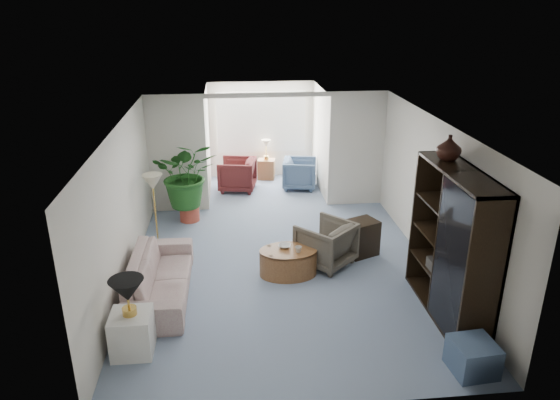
{
  "coord_description": "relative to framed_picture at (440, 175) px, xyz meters",
  "views": [
    {
      "loc": [
        -0.83,
        -7.5,
        4.29
      ],
      "look_at": [
        0.0,
        0.6,
        1.1
      ],
      "focal_mm": 33.2,
      "sensor_mm": 36.0,
      "label": 1
    }
  ],
  "objects": [
    {
      "name": "sofa",
      "position": [
        -4.41,
        -0.34,
        -1.38
      ],
      "size": [
        0.88,
        2.21,
        0.64
      ],
      "primitive_type": "imported",
      "rotation": [
        0.0,
        0.0,
        1.56
      ],
      "color": "#BEB4A1",
      "rests_on": "ground"
    },
    {
      "name": "house_plant",
      "position": [
        -4.14,
        2.54,
        -0.69
      ],
      "size": [
        1.24,
        1.08,
        1.38
      ],
      "primitive_type": "imported",
      "color": "#21581E",
      "rests_on": "plant_pot"
    },
    {
      "name": "coffee_cup",
      "position": [
        -2.23,
        0.01,
        -1.2
      ],
      "size": [
        0.13,
        0.13,
        0.1
      ],
      "primitive_type": "imported",
      "rotation": [
        0.0,
        0.0,
        -0.24
      ],
      "color": "beige",
      "rests_on": "coffee_table"
    },
    {
      "name": "back_pier_right",
      "position": [
        -0.56,
        3.1,
        -0.45
      ],
      "size": [
        1.2,
        0.12,
        2.5
      ],
      "primitive_type": "cube",
      "color": "silver",
      "rests_on": "ground"
    },
    {
      "name": "sunroom_chair_maroon",
      "position": [
        -3.12,
        4.27,
        -1.32
      ],
      "size": [
        0.98,
        0.96,
        0.76
      ],
      "primitive_type": "imported",
      "rotation": [
        0.0,
        0.0,
        -1.76
      ],
      "color": "#541E1C",
      "rests_on": "ground"
    },
    {
      "name": "back_pier_left",
      "position": [
        -4.36,
        3.1,
        -0.45
      ],
      "size": [
        1.2,
        0.12,
        2.5
      ],
      "primitive_type": "cube",
      "color": "silver",
      "rests_on": "ground"
    },
    {
      "name": "window_pane",
      "position": [
        -2.46,
        5.28,
        -0.3
      ],
      "size": [
        2.2,
        0.02,
        1.5
      ],
      "primitive_type": "cube",
      "color": "white"
    },
    {
      "name": "coffee_table",
      "position": [
        -2.38,
        0.11,
        -1.47
      ],
      "size": [
        1.15,
        1.15,
        0.45
      ],
      "primitive_type": "cylinder",
      "rotation": [
        0.0,
        0.0,
        -0.24
      ],
      "color": "olive",
      "rests_on": "ground"
    },
    {
      "name": "sunroom_table",
      "position": [
        -2.37,
        5.02,
        -1.45
      ],
      "size": [
        0.47,
        0.39,
        0.5
      ],
      "primitive_type": "cube",
      "rotation": [
        0.0,
        0.0,
        -0.19
      ],
      "color": "olive",
      "rests_on": "ground"
    },
    {
      "name": "framed_picture",
      "position": [
        0.0,
        0.0,
        0.0
      ],
      "size": [
        0.04,
        0.5,
        0.4
      ],
      "primitive_type": "cube",
      "color": "#ACA389"
    },
    {
      "name": "entertainment_cabinet",
      "position": [
        -0.23,
        -1.19,
        -0.62
      ],
      "size": [
        0.52,
        1.94,
        2.16
      ],
      "primitive_type": "cube",
      "color": "black",
      "rests_on": "ground"
    },
    {
      "name": "back_header",
      "position": [
        -2.46,
        3.1,
        0.75
      ],
      "size": [
        2.6,
        0.12,
        0.1
      ],
      "primitive_type": "cube",
      "color": "silver",
      "rests_on": "back_pier_left"
    },
    {
      "name": "window_blinds",
      "position": [
        -2.46,
        5.25,
        -0.3
      ],
      "size": [
        2.2,
        0.02,
        1.5
      ],
      "primitive_type": "cube",
      "color": "white"
    },
    {
      "name": "wingback_chair",
      "position": [
        -1.71,
        0.42,
        -1.32
      ],
      "size": [
        1.17,
        1.18,
        0.77
      ],
      "primitive_type": "imported",
      "rotation": [
        0.0,
        0.0,
        3.9
      ],
      "color": "#595246",
      "rests_on": "ground"
    },
    {
      "name": "floor_lamp",
      "position": [
        -4.65,
        1.42,
        -0.45
      ],
      "size": [
        0.36,
        0.36,
        0.28
      ],
      "primitive_type": "cone",
      "color": "beige",
      "rests_on": "ground"
    },
    {
      "name": "shelf_clutter",
      "position": [
        -0.28,
        -1.42,
        -0.76
      ],
      "size": [
        0.3,
        0.97,
        1.06
      ],
      "color": "#282522",
      "rests_on": "entertainment_cabinet"
    },
    {
      "name": "sunroom_floor",
      "position": [
        -2.46,
        4.2,
        -1.7
      ],
      "size": [
        2.6,
        2.6,
        0.0
      ],
      "primitive_type": "plane",
      "color": "#808DA9",
      "rests_on": "ground"
    },
    {
      "name": "end_table",
      "position": [
        -4.61,
        -1.69,
        -1.42
      ],
      "size": [
        0.52,
        0.52,
        0.57
      ],
      "primitive_type": "cube",
      "rotation": [
        0.0,
        0.0,
        -0.01
      ],
      "color": "white",
      "rests_on": "ground"
    },
    {
      "name": "cabinet_urn",
      "position": [
        -0.23,
        -0.69,
        0.64
      ],
      "size": [
        0.34,
        0.34,
        0.36
      ],
      "primitive_type": "imported",
      "color": "black",
      "rests_on": "entertainment_cabinet"
    },
    {
      "name": "ottoman",
      "position": [
        -0.42,
        -2.49,
        -1.5
      ],
      "size": [
        0.55,
        0.55,
        0.41
      ],
      "primitive_type": "cube",
      "rotation": [
        0.0,
        0.0,
        0.09
      ],
      "color": "slate",
      "rests_on": "ground"
    },
    {
      "name": "table_lamp",
      "position": [
        -4.61,
        -1.69,
        -0.78
      ],
      "size": [
        0.44,
        0.44,
        0.3
      ],
      "primitive_type": "cone",
      "color": "black",
      "rests_on": "end_table"
    },
    {
      "name": "side_table_dark",
      "position": [
        -1.01,
        0.72,
        -1.38
      ],
      "size": [
        0.66,
        0.6,
        0.64
      ],
      "primitive_type": "cube",
      "rotation": [
        0.0,
        0.0,
        0.41
      ],
      "color": "black",
      "rests_on": "ground"
    },
    {
      "name": "coffee_bowl",
      "position": [
        -2.43,
        0.21,
        -1.23
      ],
      "size": [
        0.25,
        0.25,
        0.05
      ],
      "primitive_type": "imported",
      "rotation": [
        0.0,
        0.0,
        -0.24
      ],
      "color": "silver",
      "rests_on": "coffee_table"
    },
    {
      "name": "sunroom_chair_blue",
      "position": [
        -1.62,
        4.27,
        -1.34
      ],
      "size": [
        0.92,
        0.9,
        0.71
      ],
      "primitive_type": "imported",
      "rotation": [
        0.0,
        0.0,
        1.38
      ],
      "color": "slate",
      "rests_on": "ground"
    },
    {
      "name": "plant_pot",
      "position": [
        -4.14,
        2.54,
        -1.54
      ],
      "size": [
        0.4,
        0.4,
        0.32
      ],
      "primitive_type": "cylinder",
      "color": "#B04433",
      "rests_on": "ground"
    },
    {
      "name": "floor",
      "position": [
        -2.46,
        0.1,
        -1.7
      ],
      "size": [
        6.0,
        6.0,
        0.0
      ],
      "primitive_type": "plane",
      "color": "#808DA9",
      "rests_on": "ground"
    }
  ]
}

